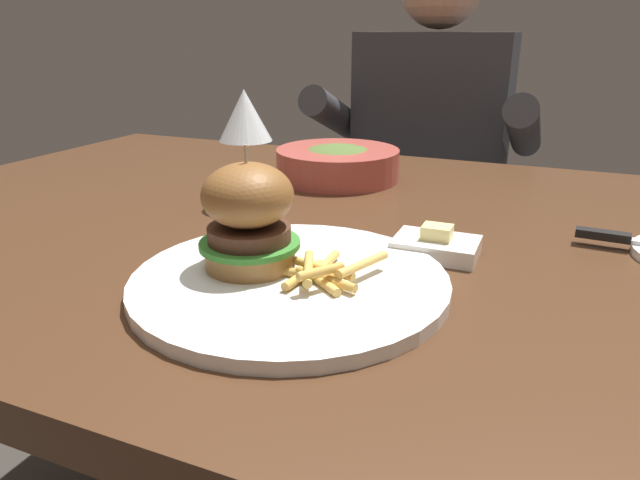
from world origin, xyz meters
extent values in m
cube|color=#472B19|center=(0.00, 0.00, 0.72)|extent=(1.44, 0.92, 0.04)
cylinder|color=#472B19|center=(-0.66, 0.40, 0.35)|extent=(0.06, 0.06, 0.70)
cylinder|color=white|center=(0.03, -0.21, 0.75)|extent=(0.32, 0.32, 0.01)
cylinder|color=#9E6B38|center=(-0.02, -0.21, 0.77)|extent=(0.09, 0.09, 0.02)
cylinder|color=#38842D|center=(-0.02, -0.21, 0.78)|extent=(0.10, 0.10, 0.01)
cylinder|color=#4C2D1E|center=(-0.02, -0.21, 0.79)|extent=(0.08, 0.08, 0.02)
ellipsoid|color=brown|center=(-0.02, -0.21, 0.83)|extent=(0.09, 0.09, 0.06)
cylinder|color=#CCB78C|center=(-0.02, -0.21, 0.86)|extent=(0.00, 0.00, 0.05)
cylinder|color=#EABC5B|center=(0.07, -0.23, 0.76)|extent=(0.04, 0.04, 0.01)
cylinder|color=#E0B251|center=(0.06, -0.18, 0.76)|extent=(0.01, 0.05, 0.01)
cylinder|color=#E0B251|center=(0.06, -0.20, 0.76)|extent=(0.07, 0.03, 0.01)
cylinder|color=gold|center=(0.07, -0.22, 0.76)|extent=(0.07, 0.03, 0.01)
cylinder|color=#E0B251|center=(0.05, -0.22, 0.77)|extent=(0.04, 0.07, 0.01)
cylinder|color=gold|center=(0.05, -0.21, 0.76)|extent=(0.07, 0.02, 0.01)
cylinder|color=#EABC5B|center=(0.10, -0.19, 0.77)|extent=(0.03, 0.07, 0.01)
cylinder|color=gold|center=(0.07, -0.23, 0.77)|extent=(0.04, 0.04, 0.01)
cylinder|color=gold|center=(0.05, -0.22, 0.76)|extent=(0.02, 0.07, 0.01)
cylinder|color=silver|center=(-0.15, 0.02, 0.74)|extent=(0.06, 0.06, 0.00)
cylinder|color=silver|center=(-0.15, 0.02, 0.79)|extent=(0.01, 0.01, 0.09)
cone|color=silver|center=(-0.15, 0.02, 0.87)|extent=(0.08, 0.08, 0.07)
cube|color=black|center=(0.32, 0.04, 0.76)|extent=(0.06, 0.02, 0.01)
cube|color=white|center=(0.15, -0.07, 0.75)|extent=(0.09, 0.07, 0.02)
cube|color=#F4E58C|center=(0.15, -0.07, 0.77)|extent=(0.03, 0.03, 0.02)
cylinder|color=#B24C42|center=(-0.09, 0.22, 0.77)|extent=(0.21, 0.21, 0.05)
ellipsoid|color=#4C662D|center=(-0.09, 0.22, 0.79)|extent=(0.12, 0.12, 0.02)
cube|color=#282833|center=(-0.04, 0.74, 0.23)|extent=(0.30, 0.22, 0.46)
cube|color=#333338|center=(-0.04, 0.74, 0.72)|extent=(0.36, 0.20, 0.52)
cylinder|color=#333338|center=(-0.26, 0.66, 0.78)|extent=(0.07, 0.34, 0.18)
cylinder|color=#333338|center=(0.18, 0.66, 0.78)|extent=(0.07, 0.34, 0.18)
camera|label=1|loc=(0.26, -0.68, 0.98)|focal=32.00mm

